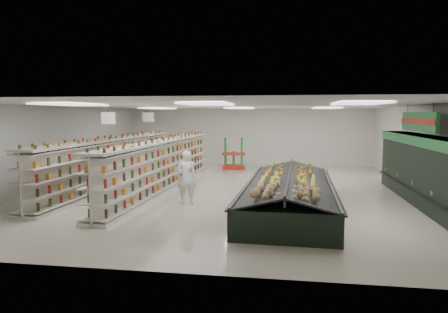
% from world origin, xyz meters
% --- Properties ---
extents(floor, '(16.00, 16.00, 0.00)m').
position_xyz_m(floor, '(0.00, 0.00, 0.00)').
color(floor, beige).
rests_on(floor, ground).
extents(ceiling, '(14.00, 16.00, 0.02)m').
position_xyz_m(ceiling, '(0.00, 0.00, 3.20)').
color(ceiling, white).
rests_on(ceiling, wall_back).
extents(wall_back, '(14.00, 0.02, 3.20)m').
position_xyz_m(wall_back, '(0.00, 8.00, 1.60)').
color(wall_back, silver).
rests_on(wall_back, floor).
extents(wall_front, '(14.00, 0.02, 3.20)m').
position_xyz_m(wall_front, '(0.00, -8.00, 1.60)').
color(wall_front, silver).
rests_on(wall_front, floor).
extents(wall_left, '(0.02, 16.00, 3.20)m').
position_xyz_m(wall_left, '(-7.00, 0.00, 1.60)').
color(wall_left, silver).
rests_on(wall_left, floor).
extents(wall_right, '(0.02, 16.00, 3.20)m').
position_xyz_m(wall_right, '(7.00, 0.00, 1.60)').
color(wall_right, silver).
rests_on(wall_right, floor).
extents(produce_wall_case, '(0.93, 8.00, 2.20)m').
position_xyz_m(produce_wall_case, '(6.53, -1.50, 1.24)').
color(produce_wall_case, black).
rests_on(produce_wall_case, floor).
extents(aisle_sign_near, '(0.52, 0.06, 0.75)m').
position_xyz_m(aisle_sign_near, '(-3.80, -2.00, 2.75)').
color(aisle_sign_near, white).
rests_on(aisle_sign_near, ceiling).
extents(aisle_sign_far, '(0.52, 0.06, 0.75)m').
position_xyz_m(aisle_sign_far, '(-3.80, 2.00, 2.75)').
color(aisle_sign_far, white).
rests_on(aisle_sign_far, ceiling).
extents(hortifruti_banner, '(0.12, 3.20, 0.95)m').
position_xyz_m(hortifruti_banner, '(6.25, -1.50, 2.65)').
color(hortifruti_banner, '#1F7634').
rests_on(hortifruti_banner, ceiling).
extents(gondola_left, '(1.28, 11.13, 1.93)m').
position_xyz_m(gondola_left, '(-4.72, 0.43, 0.88)').
color(gondola_left, silver).
rests_on(gondola_left, floor).
extents(gondola_center, '(1.23, 10.98, 1.90)m').
position_xyz_m(gondola_center, '(-2.52, -0.06, 0.87)').
color(gondola_center, silver).
rests_on(gondola_center, floor).
extents(produce_island, '(2.97, 7.50, 1.11)m').
position_xyz_m(produce_island, '(2.27, -2.50, 0.50)').
color(produce_island, black).
rests_on(produce_island, floor).
extents(soda_endcap, '(1.27, 0.93, 1.53)m').
position_xyz_m(soda_endcap, '(-0.53, 5.93, 0.74)').
color(soda_endcap, red).
rests_on(soda_endcap, floor).
extents(shopper_main, '(0.72, 0.58, 1.73)m').
position_xyz_m(shopper_main, '(-1.00, -2.46, 0.87)').
color(shopper_main, white).
rests_on(shopper_main, floor).
extents(shopper_background, '(0.61, 0.95, 1.89)m').
position_xyz_m(shopper_background, '(-3.49, 4.51, 0.95)').
color(shopper_background, tan).
rests_on(shopper_background, floor).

